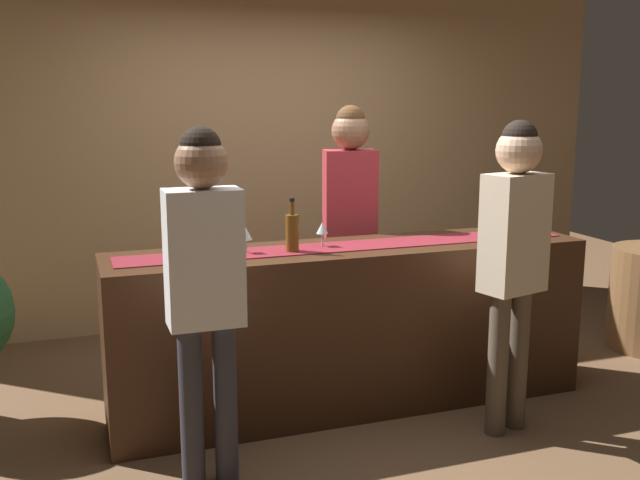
# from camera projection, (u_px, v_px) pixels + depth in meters

# --- Properties ---
(ground_plane) EXTENTS (10.00, 10.00, 0.00)m
(ground_plane) POSITION_uv_depth(u_px,v_px,m) (350.00, 403.00, 4.35)
(ground_plane) COLOR brown
(back_wall) EXTENTS (6.00, 0.12, 2.90)m
(back_wall) POSITION_uv_depth(u_px,v_px,m) (264.00, 143.00, 5.84)
(back_wall) COLOR tan
(back_wall) RESTS_ON ground
(bar_counter) EXTENTS (2.81, 0.60, 0.96)m
(bar_counter) POSITION_uv_depth(u_px,v_px,m) (351.00, 326.00, 4.26)
(bar_counter) COLOR #3D2314
(bar_counter) RESTS_ON ground
(counter_runner_cloth) EXTENTS (2.67, 0.28, 0.01)m
(counter_runner_cloth) POSITION_uv_depth(u_px,v_px,m) (351.00, 246.00, 4.17)
(counter_runner_cloth) COLOR maroon
(counter_runner_cloth) RESTS_ON bar_counter
(wine_bottle_amber) EXTENTS (0.07, 0.07, 0.30)m
(wine_bottle_amber) POSITION_uv_depth(u_px,v_px,m) (292.00, 232.00, 3.99)
(wine_bottle_amber) COLOR brown
(wine_bottle_amber) RESTS_ON bar_counter
(wine_bottle_clear) EXTENTS (0.07, 0.07, 0.30)m
(wine_bottle_clear) POSITION_uv_depth(u_px,v_px,m) (173.00, 238.00, 3.82)
(wine_bottle_clear) COLOR #B2C6C1
(wine_bottle_clear) RESTS_ON bar_counter
(wine_glass_near_customer) EXTENTS (0.07, 0.07, 0.14)m
(wine_glass_near_customer) POSITION_uv_depth(u_px,v_px,m) (322.00, 229.00, 4.13)
(wine_glass_near_customer) COLOR silver
(wine_glass_near_customer) RESTS_ON bar_counter
(wine_glass_mid_counter) EXTENTS (0.07, 0.07, 0.14)m
(wine_glass_mid_counter) POSITION_uv_depth(u_px,v_px,m) (532.00, 219.00, 4.47)
(wine_glass_mid_counter) COLOR silver
(wine_glass_mid_counter) RESTS_ON bar_counter
(wine_glass_far_end) EXTENTS (0.07, 0.07, 0.14)m
(wine_glass_far_end) POSITION_uv_depth(u_px,v_px,m) (246.00, 235.00, 3.95)
(wine_glass_far_end) COLOR silver
(wine_glass_far_end) RESTS_ON bar_counter
(bartender) EXTENTS (0.37, 0.26, 1.76)m
(bartender) POSITION_uv_depth(u_px,v_px,m) (350.00, 207.00, 4.75)
(bartender) COLOR #26262B
(bartender) RESTS_ON ground
(customer_sipping) EXTENTS (0.38, 0.28, 1.70)m
(customer_sipping) POSITION_uv_depth(u_px,v_px,m) (514.00, 244.00, 3.80)
(customer_sipping) COLOR brown
(customer_sipping) RESTS_ON ground
(customer_browsing) EXTENTS (0.34, 0.24, 1.68)m
(customer_browsing) POSITION_uv_depth(u_px,v_px,m) (204.00, 271.00, 3.25)
(customer_browsing) COLOR #33333D
(customer_browsing) RESTS_ON ground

